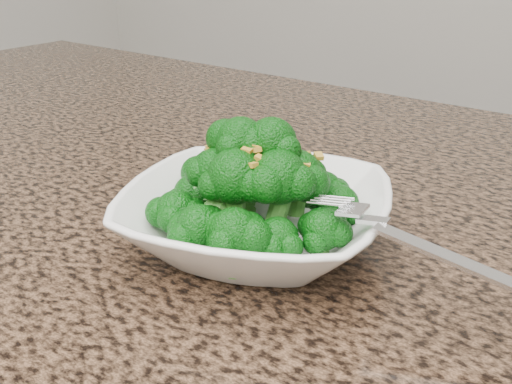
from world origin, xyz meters
The scene contains 5 objects.
granite_counter centered at (0.00, 0.30, 0.89)m, with size 1.64×1.04×0.03m, color brown.
bowl centered at (0.15, 0.29, 0.93)m, with size 0.21×0.21×0.05m, color white.
broccoli_pile centered at (0.15, 0.29, 0.99)m, with size 0.19×0.19×0.07m, color #09560B, non-canonical shape.
garlic_topping centered at (0.15, 0.29, 1.03)m, with size 0.11×0.11×0.01m, color gold, non-canonical shape.
fork centered at (0.26, 0.28, 0.96)m, with size 0.18×0.03×0.01m, color silver, non-canonical shape.
Camera 1 is at (0.44, -0.09, 1.15)m, focal length 45.00 mm.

